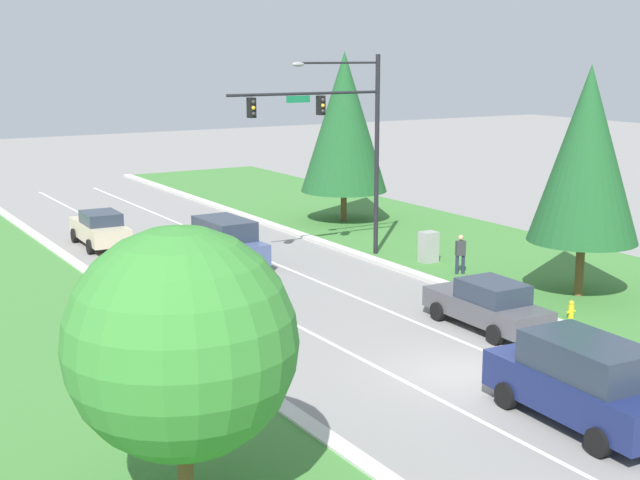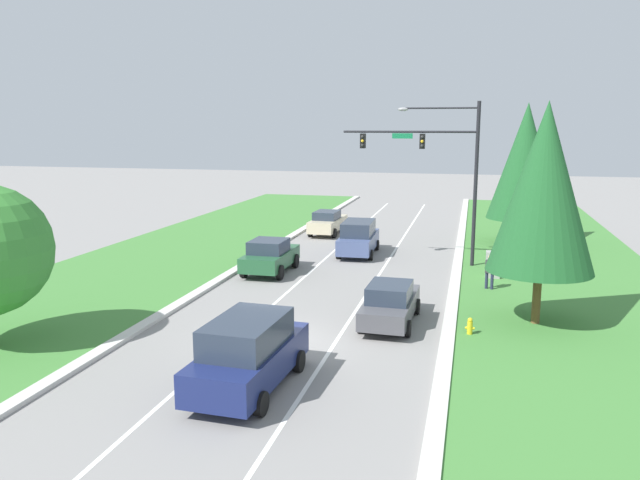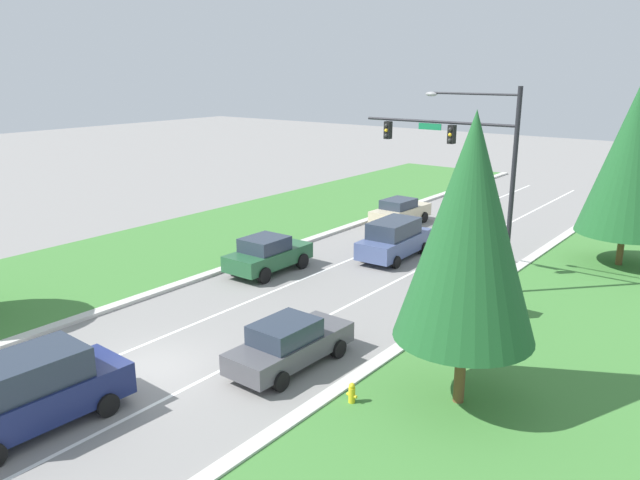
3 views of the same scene
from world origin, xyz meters
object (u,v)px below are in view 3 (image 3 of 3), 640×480
at_px(traffic_signal_mast, 470,158).
at_px(fire_hydrant, 352,394).
at_px(navy_suv, 31,392).
at_px(graphite_sedan, 289,343).
at_px(conifer_near_right_tree, 632,159).
at_px(conifer_far_right_tree, 469,229).
at_px(forest_sedan, 268,254).
at_px(champagne_sedan, 400,212).
at_px(pedestrian, 476,312).
at_px(slate_blue_suv, 394,239).
at_px(utility_cabinet, 505,301).

relative_size(traffic_signal_mast, fire_hydrant, 12.58).
distance_m(navy_suv, graphite_sedan, 7.70).
bearing_deg(fire_hydrant, conifer_near_right_tree, 80.96).
bearing_deg(conifer_near_right_tree, conifer_far_right_tree, -91.96).
xyz_separation_m(forest_sedan, conifer_near_right_tree, (13.21, 11.28, 4.43)).
relative_size(graphite_sedan, champagne_sedan, 1.01).
bearing_deg(traffic_signal_mast, conifer_far_right_tree, -65.71).
xyz_separation_m(pedestrian, fire_hydrant, (-0.81, -6.76, -0.59)).
distance_m(forest_sedan, slate_blue_suv, 6.76).
distance_m(navy_suv, slate_blue_suv, 19.63).
bearing_deg(slate_blue_suv, fire_hydrant, -65.72).
height_order(navy_suv, champagne_sedan, navy_suv).
relative_size(utility_cabinet, conifer_near_right_tree, 0.16).
bearing_deg(utility_cabinet, conifer_near_right_tree, 78.54).
distance_m(slate_blue_suv, utility_cabinet, 8.73).
distance_m(navy_suv, conifer_near_right_tree, 27.18).
xyz_separation_m(traffic_signal_mast, forest_sedan, (-8.27, -3.92, -4.89)).
distance_m(fire_hydrant, conifer_far_right_tree, 5.85).
bearing_deg(conifer_far_right_tree, traffic_signal_mast, 114.29).
distance_m(conifer_near_right_tree, conifer_far_right_tree, 17.04).
xyz_separation_m(forest_sedan, graphite_sedan, (7.17, -6.92, -0.09)).
height_order(navy_suv, utility_cabinet, navy_suv).
bearing_deg(forest_sedan, graphite_sedan, -44.04).
relative_size(utility_cabinet, conifer_far_right_tree, 0.16).
xyz_separation_m(forest_sedan, conifer_far_right_tree, (12.63, -5.74, 4.39)).
height_order(champagne_sedan, fire_hydrant, champagne_sedan).
distance_m(traffic_signal_mast, forest_sedan, 10.37).
xyz_separation_m(navy_suv, pedestrian, (7.02, 12.98, -0.15)).
bearing_deg(forest_sedan, conifer_far_right_tree, -24.52).
xyz_separation_m(graphite_sedan, conifer_far_right_tree, (5.46, 1.18, 4.48)).
bearing_deg(fire_hydrant, champagne_sedan, 116.70).
height_order(champagne_sedan, conifer_far_right_tree, conifer_far_right_tree).
height_order(traffic_signal_mast, pedestrian, traffic_signal_mast).
relative_size(forest_sedan, utility_cabinet, 3.20).
height_order(traffic_signal_mast, champagne_sedan, traffic_signal_mast).
height_order(conifer_near_right_tree, conifer_far_right_tree, conifer_near_right_tree).
distance_m(slate_blue_suv, conifer_far_right_tree, 15.19).
bearing_deg(navy_suv, conifer_near_right_tree, 72.72).
relative_size(slate_blue_suv, utility_cabinet, 3.55).
bearing_deg(pedestrian, navy_suv, 80.78).
relative_size(forest_sedan, fire_hydrant, 6.37).
xyz_separation_m(slate_blue_suv, conifer_near_right_tree, (9.60, 5.58, 4.32)).
bearing_deg(traffic_signal_mast, graphite_sedan, -95.77).
bearing_deg(navy_suv, utility_cabinet, 67.58).
relative_size(utility_cabinet, fire_hydrant, 1.99).
xyz_separation_m(conifer_near_right_tree, conifer_far_right_tree, (-0.58, -17.03, -0.04)).
distance_m(forest_sedan, conifer_far_right_tree, 14.55).
bearing_deg(graphite_sedan, conifer_far_right_tree, 13.70).
bearing_deg(fire_hydrant, navy_suv, -134.92).
bearing_deg(graphite_sedan, slate_blue_suv, 107.27).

